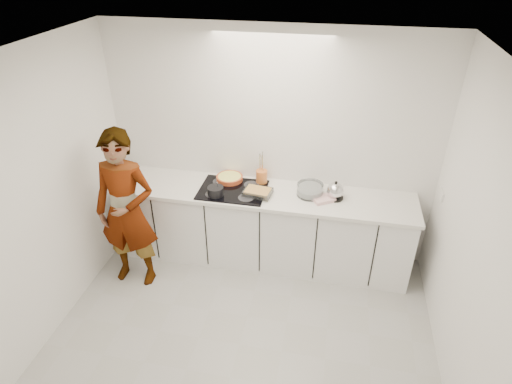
% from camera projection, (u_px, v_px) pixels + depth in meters
% --- Properties ---
extents(floor, '(3.60, 3.20, 0.00)m').
position_uv_depth(floor, '(239.00, 345.00, 4.02)').
color(floor, '#ADADA8').
rests_on(floor, ground).
extents(ceiling, '(3.60, 3.20, 0.00)m').
position_uv_depth(ceiling, '(231.00, 66.00, 2.67)').
color(ceiling, white).
rests_on(ceiling, wall_back).
extents(wall_back, '(3.60, 0.00, 2.60)m').
position_uv_depth(wall_back, '(270.00, 148.00, 4.69)').
color(wall_back, white).
rests_on(wall_back, ground).
extents(wall_left, '(0.00, 3.20, 2.60)m').
position_uv_depth(wall_left, '(31.00, 209.00, 3.65)').
color(wall_left, white).
rests_on(wall_left, ground).
extents(wall_right, '(0.02, 3.20, 2.60)m').
position_uv_depth(wall_right, '(481.00, 262.00, 3.06)').
color(wall_right, white).
rests_on(wall_right, ground).
extents(base_cabinets, '(3.20, 0.58, 0.87)m').
position_uv_depth(base_cabinets, '(264.00, 228.00, 4.87)').
color(base_cabinets, white).
rests_on(base_cabinets, floor).
extents(countertop, '(3.24, 0.64, 0.04)m').
position_uv_depth(countertop, '(265.00, 194.00, 4.63)').
color(countertop, white).
rests_on(countertop, base_cabinets).
extents(hob, '(0.72, 0.54, 0.01)m').
position_uv_depth(hob, '(233.00, 190.00, 4.66)').
color(hob, black).
rests_on(hob, countertop).
extents(tart_dish, '(0.40, 0.40, 0.05)m').
position_uv_depth(tart_dish, '(230.00, 178.00, 4.82)').
color(tart_dish, '#BF4D26').
rests_on(tart_dish, hob).
extents(saucepan, '(0.18, 0.18, 0.16)m').
position_uv_depth(saucepan, '(216.00, 191.00, 4.53)').
color(saucepan, black).
rests_on(saucepan, hob).
extents(baking_dish, '(0.31, 0.25, 0.06)m').
position_uv_depth(baking_dish, '(258.00, 192.00, 4.55)').
color(baking_dish, silver).
rests_on(baking_dish, hob).
extents(mixing_bowl, '(0.31, 0.31, 0.13)m').
position_uv_depth(mixing_bowl, '(310.00, 190.00, 4.55)').
color(mixing_bowl, silver).
rests_on(mixing_bowl, countertop).
extents(tea_towel, '(0.27, 0.25, 0.04)m').
position_uv_depth(tea_towel, '(323.00, 199.00, 4.48)').
color(tea_towel, white).
rests_on(tea_towel, countertop).
extents(kettle, '(0.24, 0.24, 0.21)m').
position_uv_depth(kettle, '(335.00, 191.00, 4.48)').
color(kettle, black).
rests_on(kettle, countertop).
extents(utensil_crock, '(0.13, 0.13, 0.16)m').
position_uv_depth(utensil_crock, '(262.00, 177.00, 4.76)').
color(utensil_crock, orange).
rests_on(utensil_crock, countertop).
extents(cook, '(0.65, 0.43, 1.76)m').
position_uv_depth(cook, '(126.00, 211.00, 4.36)').
color(cook, white).
rests_on(cook, floor).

